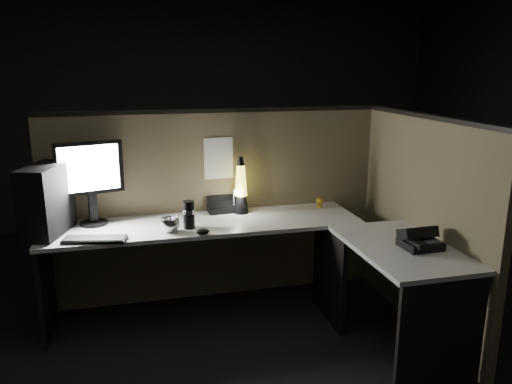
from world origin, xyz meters
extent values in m
plane|color=black|center=(0.00, 0.00, 0.00)|extent=(6.00, 6.00, 0.00)
plane|color=#282623|center=(0.00, 3.00, 1.35)|extent=(6.00, 0.00, 6.00)
cube|color=brown|center=(0.00, 0.93, 0.75)|extent=(2.66, 0.06, 1.50)
cube|color=brown|center=(1.33, 0.10, 0.75)|extent=(0.06, 1.66, 1.50)
cube|color=beige|center=(-0.15, 0.60, 0.71)|extent=(2.30, 0.60, 0.03)
cube|color=beige|center=(1.00, -0.20, 0.71)|extent=(0.60, 1.00, 0.03)
cube|color=black|center=(-1.28, 0.60, 0.35)|extent=(0.03, 0.55, 0.70)
cube|color=black|center=(1.00, -0.68, 0.35)|extent=(0.55, 0.03, 0.70)
cube|color=black|center=(0.72, 0.30, 0.35)|extent=(0.03, 0.55, 0.70)
cube|color=black|center=(-1.22, 0.61, 0.97)|extent=(0.33, 0.49, 0.48)
cylinder|color=black|center=(-0.94, 0.76, 0.74)|extent=(0.20, 0.20, 0.02)
cube|color=black|center=(-0.94, 0.78, 0.86)|extent=(0.07, 0.06, 0.22)
cube|color=black|center=(-0.94, 0.77, 1.14)|extent=(0.46, 0.16, 0.38)
cube|color=white|center=(-0.94, 0.75, 1.14)|extent=(0.40, 0.12, 0.32)
cube|color=black|center=(-0.91, 0.37, 0.74)|extent=(0.43, 0.22, 0.02)
ellipsoid|color=black|center=(-0.20, 0.34, 0.75)|extent=(0.10, 0.07, 0.04)
cube|color=silver|center=(0.12, 0.83, 0.74)|extent=(0.04, 0.04, 0.03)
cylinder|color=silver|center=(0.12, 0.83, 0.84)|extent=(0.01, 0.01, 0.16)
cylinder|color=silver|center=(0.12, 0.78, 0.92)|extent=(0.01, 0.11, 0.01)
sphere|color=white|center=(0.12, 0.72, 0.91)|extent=(0.04, 0.04, 0.04)
cube|color=black|center=(0.03, 0.87, 0.75)|extent=(0.26, 0.23, 0.05)
cube|color=black|center=(0.03, 0.84, 0.79)|extent=(0.24, 0.04, 0.09)
cube|color=black|center=(0.03, 0.94, 0.83)|extent=(0.24, 0.04, 0.16)
cone|color=black|center=(0.16, 0.77, 0.80)|extent=(0.12, 0.12, 0.14)
cone|color=#FFF543|center=(0.16, 0.77, 0.99)|extent=(0.10, 0.10, 0.24)
sphere|color=brown|center=(0.16, 0.77, 0.91)|extent=(0.05, 0.05, 0.05)
sphere|color=brown|center=(0.16, 0.77, 1.00)|extent=(0.03, 0.03, 0.03)
cone|color=black|center=(0.16, 0.77, 1.14)|extent=(0.06, 0.06, 0.06)
cylinder|color=black|center=(-0.28, 0.50, 0.83)|extent=(0.09, 0.09, 0.20)
imported|color=silver|center=(-0.41, 0.44, 0.78)|extent=(0.16, 0.16, 0.10)
sphere|color=gold|center=(0.82, 0.77, 0.78)|extent=(0.06, 0.06, 0.06)
cube|color=white|center=(0.01, 0.90, 1.15)|extent=(0.23, 0.00, 0.32)
cube|color=black|center=(1.09, -0.26, 0.76)|extent=(0.24, 0.21, 0.05)
cube|color=black|center=(1.09, -0.22, 0.82)|extent=(0.24, 0.15, 0.11)
cube|color=black|center=(1.02, -0.31, 0.79)|extent=(0.06, 0.17, 0.04)
cube|color=#3F3F42|center=(1.14, -0.29, 0.78)|extent=(0.10, 0.10, 0.00)
camera|label=1|loc=(-0.64, -2.89, 1.85)|focal=35.00mm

